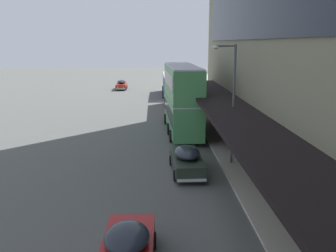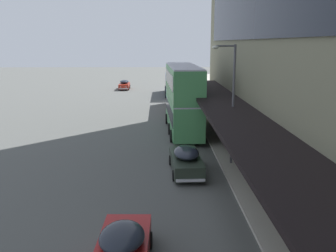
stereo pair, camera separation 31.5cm
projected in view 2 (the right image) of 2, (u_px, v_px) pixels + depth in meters
transit_bus_kerbside_front at (183, 97)px, 32.56m from camera, size 2.96×10.73×5.87m
transit_bus_kerbside_rear at (174, 83)px, 56.67m from camera, size 2.76×10.96×3.16m
transit_bus_kerbside_far at (178, 94)px, 44.02m from camera, size 2.78×10.51×3.21m
sedan_second_near at (123, 248)px, 13.05m from camera, size 2.00×4.36×1.58m
sedan_oncoming_rear at (186, 160)px, 22.73m from camera, size 1.99×4.97×1.64m
sedan_trailing_near at (124, 85)px, 63.85m from camera, size 1.84×4.63×1.58m
street_lamp at (231, 96)px, 23.37m from camera, size 1.50×0.28×7.53m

